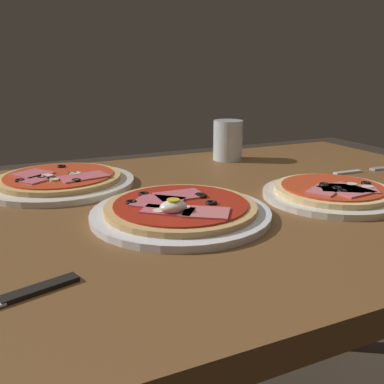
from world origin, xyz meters
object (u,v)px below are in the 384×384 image
Objects in this scene: pizza_across_left at (60,181)px; fork at (357,171)px; pizza_across_right at (332,193)px; dining_table at (210,250)px; water_glass_near at (228,143)px; pizza_foreground at (180,210)px; knife at (5,300)px.

fork is (0.67, -0.17, -0.01)m from pizza_across_left.
pizza_across_right is 0.25m from fork.
fork reaches higher than dining_table.
water_glass_near is (0.21, 0.30, 0.15)m from dining_table.
pizza_foreground is at bearing -61.89° from pizza_across_left.
pizza_foreground is 2.86× the size of water_glass_near.
pizza_across_left is at bearing 118.11° from pizza_foreground.
knife is at bearing -146.99° from dining_table.
knife is (-0.58, -0.55, -0.04)m from water_glass_near.
knife is at bearing -160.06° from fork.
knife is at bearing -148.42° from pizza_foreground.
dining_table is 0.26m from pizza_across_right.
pizza_across_left is (-0.25, 0.22, 0.12)m from dining_table.
dining_table is 0.46m from knife.
water_glass_near reaches higher than knife.
pizza_across_left is at bearing -169.49° from water_glass_near.
pizza_across_right is at bearing -4.62° from pizza_foreground.
water_glass_near is at bearing 43.24° from knife.
water_glass_near reaches higher than pizza_across_right.
dining_table is 6.71× the size of knife.
dining_table is 4.90× the size of pizza_across_right.
pizza_foreground reaches higher than pizza_across_right.
pizza_across_left is 0.56m from pizza_across_right.
pizza_foreground reaches higher than dining_table.
pizza_foreground is (-0.09, -0.07, 0.12)m from dining_table.
water_glass_near is at bearing 51.21° from pizza_foreground.
water_glass_near is 0.55× the size of knife.
fork is (0.42, 0.04, 0.11)m from dining_table.
pizza_across_right reaches higher than dining_table.
dining_table is at bearing -173.92° from fork.
pizza_foreground is 0.33m from knife.
pizza_across_left is 1.62× the size of knife.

